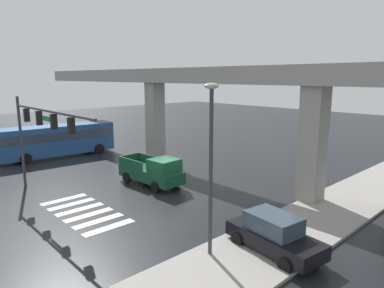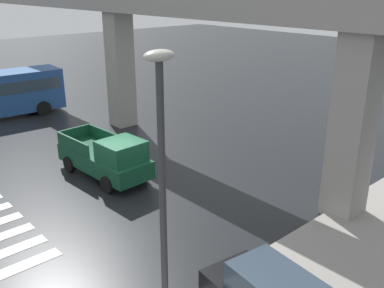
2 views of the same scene
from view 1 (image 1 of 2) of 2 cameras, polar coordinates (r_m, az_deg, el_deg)
ground_plane at (r=23.36m, az=-4.76°, el=-7.61°), size 120.00×120.00×0.00m
crosswalk_stripes at (r=20.60m, az=-17.39°, el=-10.70°), size 6.05×2.80×0.01m
elevated_overpass at (r=25.66m, az=4.27°, el=9.79°), size 55.66×1.85×8.16m
sidewalk_east at (r=19.05m, az=18.59°, el=-12.36°), size 4.00×36.00×0.15m
pickup_truck at (r=24.15m, az=-6.38°, el=-4.57°), size 5.20×2.30×2.08m
city_bus at (r=34.84m, az=-21.69°, el=0.79°), size 3.27×10.93×2.99m
sedan_black at (r=15.62m, az=13.39°, el=-14.29°), size 4.48×2.36×1.72m
traffic_signal_mast at (r=22.36m, az=-24.01°, el=2.95°), size 10.89×0.32×6.20m
street_lamp_near_corner at (r=13.69m, az=3.16°, el=-1.21°), size 0.44×0.70×7.24m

